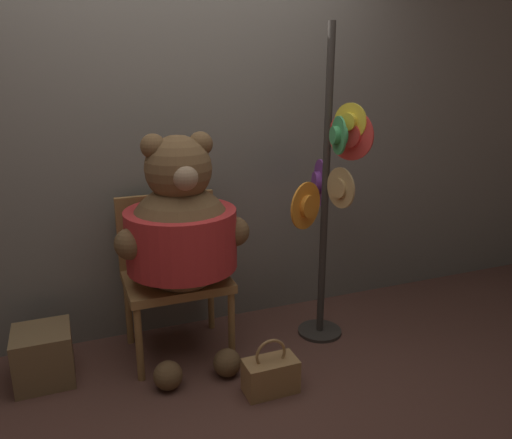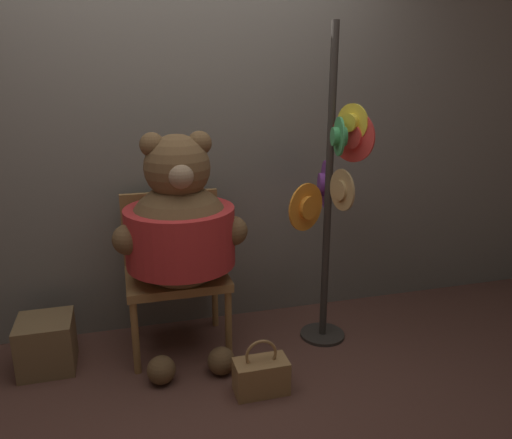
% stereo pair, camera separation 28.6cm
% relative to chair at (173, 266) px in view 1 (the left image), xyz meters
% --- Properties ---
extents(ground_plane, '(14.00, 14.00, 0.00)m').
position_rel_chair_xyz_m(ground_plane, '(0.08, -0.40, -0.52)').
color(ground_plane, brown).
extents(wall_back, '(8.00, 0.10, 2.30)m').
position_rel_chair_xyz_m(wall_back, '(0.08, 0.29, 0.63)').
color(wall_back, slate).
rests_on(wall_back, ground_plane).
extents(chair, '(0.58, 0.48, 0.93)m').
position_rel_chair_xyz_m(chair, '(0.00, 0.00, 0.00)').
color(chair, '#9E703D').
rests_on(chair, ground_plane).
extents(teddy_bear, '(0.74, 0.65, 1.32)m').
position_rel_chair_xyz_m(teddy_bear, '(0.02, -0.16, 0.26)').
color(teddy_bear, brown).
rests_on(teddy_bear, ground_plane).
extents(hat_display_rack, '(0.44, 0.54, 1.89)m').
position_rel_chair_xyz_m(hat_display_rack, '(0.89, -0.23, 0.43)').
color(hat_display_rack, '#332D28').
rests_on(hat_display_rack, ground_plane).
extents(handbag_on_ground, '(0.28, 0.15, 0.31)m').
position_rel_chair_xyz_m(handbag_on_ground, '(0.36, -0.64, -0.42)').
color(handbag_on_ground, '#A87A47').
rests_on(handbag_on_ground, ground_plane).
extents(wooden_crate, '(0.30, 0.30, 0.30)m').
position_rel_chair_xyz_m(wooden_crate, '(-0.75, -0.10, -0.37)').
color(wooden_crate, brown).
rests_on(wooden_crate, ground_plane).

